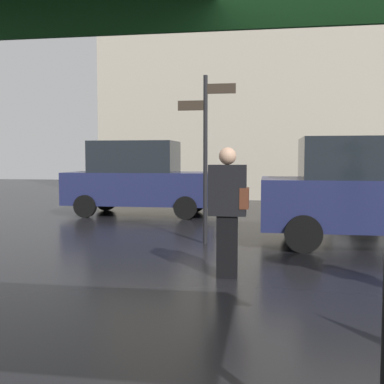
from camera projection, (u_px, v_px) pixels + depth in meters
pedestrian_with_bag at (228, 204)px, 6.36m from camera, size 0.54×0.24×1.76m
parked_car_left at (372, 191)px, 8.71m from camera, size 4.15×1.95×1.99m
parked_car_right at (140, 179)px, 13.44m from camera, size 4.26×1.89×2.08m
street_signpost at (206, 143)px, 8.83m from camera, size 1.08×0.08×3.14m
building_block at (294, 6)px, 18.29m from camera, size 15.21×2.14×14.96m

